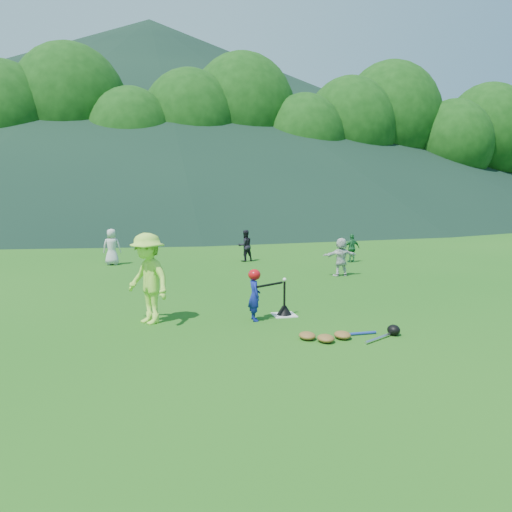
{
  "coord_description": "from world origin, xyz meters",
  "views": [
    {
      "loc": [
        -2.82,
        -9.47,
        2.5
      ],
      "look_at": [
        0.0,
        2.5,
        0.9
      ],
      "focal_mm": 35.0,
      "sensor_mm": 36.0,
      "label": 1
    }
  ],
  "objects": [
    {
      "name": "batting_tee",
      "position": [
        0.0,
        0.0,
        0.13
      ],
      "size": [
        0.3,
        0.3,
        0.68
      ],
      "color": "black",
      "rests_on": "home_plate"
    },
    {
      "name": "baseball",
      "position": [
        0.0,
        0.0,
        0.74
      ],
      "size": [
        0.08,
        0.08,
        0.08
      ],
      "primitive_type": "sphere",
      "color": "white",
      "rests_on": "batting_tee"
    },
    {
      "name": "fielder_a",
      "position": [
        -3.74,
        8.08,
        0.62
      ],
      "size": [
        0.65,
        0.47,
        1.24
      ],
      "primitive_type": "imported",
      "rotation": [
        0.0,
        0.0,
        3.01
      ],
      "color": "silver",
      "rests_on": "ground"
    },
    {
      "name": "fielder_b",
      "position": [
        0.87,
        7.88,
        0.56
      ],
      "size": [
        0.64,
        0.56,
        1.13
      ],
      "primitive_type": "imported",
      "rotation": [
        0.0,
        0.0,
        3.42
      ],
      "color": "black",
      "rests_on": "ground"
    },
    {
      "name": "batter_child",
      "position": [
        -0.68,
        -0.24,
        0.49
      ],
      "size": [
        0.25,
        0.37,
        0.98
      ],
      "primitive_type": "imported",
      "rotation": [
        0.0,
        0.0,
        1.62
      ],
      "color": "navy",
      "rests_on": "ground"
    },
    {
      "name": "outfield_fence",
      "position": [
        0.0,
        28.0,
        0.7
      ],
      "size": [
        70.07,
        0.08,
        1.33
      ],
      "color": "gray",
      "rests_on": "ground"
    },
    {
      "name": "fielder_c",
      "position": [
        4.5,
        6.8,
        0.5
      ],
      "size": [
        0.61,
        0.3,
        1.01
      ],
      "primitive_type": "imported",
      "rotation": [
        0.0,
        0.0,
        3.23
      ],
      "color": "#206D37",
      "rests_on": "ground"
    },
    {
      "name": "fielder_d",
      "position": [
        2.98,
        4.19,
        0.57
      ],
      "size": [
        1.06,
        0.35,
        1.14
      ],
      "primitive_type": "imported",
      "rotation": [
        0.0,
        0.0,
        3.15
      ],
      "color": "silver",
      "rests_on": "ground"
    },
    {
      "name": "ground",
      "position": [
        0.0,
        0.0,
        0.0
      ],
      "size": [
        120.0,
        120.0,
        0.0
      ],
      "primitive_type": "plane",
      "color": "#1B5814",
      "rests_on": "ground"
    },
    {
      "name": "home_plate",
      "position": [
        0.0,
        0.0,
        0.01
      ],
      "size": [
        0.45,
        0.45,
        0.02
      ],
      "primitive_type": "cube",
      "color": "silver",
      "rests_on": "ground"
    },
    {
      "name": "tree_line",
      "position": [
        0.2,
        33.83,
        8.21
      ],
      "size": [
        70.04,
        11.4,
        14.82
      ],
      "color": "#382314",
      "rests_on": "ground"
    },
    {
      "name": "batter_gear",
      "position": [
        -0.65,
        -0.24,
        0.89
      ],
      "size": [
        0.71,
        0.3,
        0.34
      ],
      "color": "#BB0C12",
      "rests_on": "ground"
    },
    {
      "name": "distant_hills",
      "position": [
        -7.63,
        81.81,
        14.98
      ],
      "size": [
        155.0,
        140.0,
        32.0
      ],
      "color": "black",
      "rests_on": "ground"
    },
    {
      "name": "adult_coach",
      "position": [
        -2.68,
        0.03,
        0.86
      ],
      "size": [
        1.15,
        1.28,
        1.73
      ],
      "primitive_type": "imported",
      "rotation": [
        0.0,
        0.0,
        -0.98
      ],
      "color": "#A9EA45",
      "rests_on": "ground"
    },
    {
      "name": "equipment_pile",
      "position": [
        0.52,
        -1.77,
        0.07
      ],
      "size": [
        1.8,
        0.69,
        0.19
      ],
      "color": "olive",
      "rests_on": "ground"
    }
  ]
}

